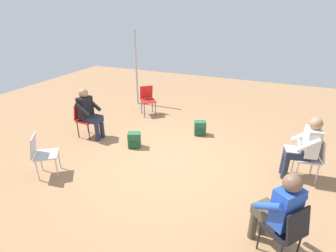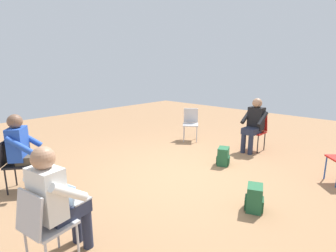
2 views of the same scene
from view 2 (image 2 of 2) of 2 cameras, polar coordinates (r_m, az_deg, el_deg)
name	(u,v)px [view 2 (image 2 of 2)]	position (r m, az deg, el deg)	size (l,w,h in m)	color
ground_plane	(184,175)	(4.91, 3.48, -10.58)	(15.06, 15.06, 0.00)	#99704C
chair_southeast	(15,161)	(4.82, -30.34, -6.54)	(0.58, 0.58, 0.85)	black
chair_west	(257,129)	(6.53, 18.74, -0.69)	(0.45, 0.41, 0.85)	red
chair_east	(43,223)	(2.91, -25.59, -18.56)	(0.50, 0.46, 0.85)	#B7B7BC
chair_southwest	(191,122)	(7.05, 4.96, 0.92)	(0.58, 0.57, 0.85)	#B7B7BC
person_with_laptop	(57,197)	(2.90, -23.05, -14.05)	(0.57, 0.55, 1.24)	#23283D
person_in_blue	(25,148)	(4.70, -28.73, -4.28)	(0.63, 0.63, 1.24)	#4C4233
person_in_black	(254,122)	(6.34, 18.20, 0.80)	(0.53, 0.50, 1.24)	#23283D
backpack_near_laptop_user	(223,157)	(5.43, 11.92, -6.69)	(0.34, 0.31, 0.36)	#235B38
backpack_by_empty_chair	(254,199)	(3.94, 18.27, -14.94)	(0.34, 0.31, 0.36)	#235B38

